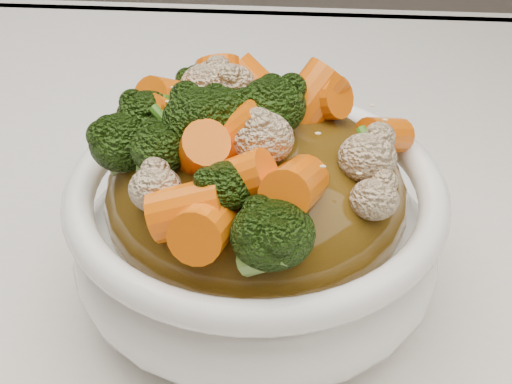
# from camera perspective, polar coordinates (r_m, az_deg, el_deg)

# --- Properties ---
(tablecloth) EXTENTS (1.20, 0.80, 0.04)m
(tablecloth) POSITION_cam_1_polar(r_m,az_deg,el_deg) (0.44, 2.01, -10.93)
(tablecloth) COLOR silver
(tablecloth) RESTS_ON dining_table
(bowl) EXTENTS (0.25, 0.25, 0.08)m
(bowl) POSITION_cam_1_polar(r_m,az_deg,el_deg) (0.42, -0.00, -3.22)
(bowl) COLOR white
(bowl) RESTS_ON tablecloth
(sauce_base) EXTENTS (0.20, 0.20, 0.08)m
(sauce_base) POSITION_cam_1_polar(r_m,az_deg,el_deg) (0.40, -0.00, -0.31)
(sauce_base) COLOR #4F360D
(sauce_base) RESTS_ON bowl
(carrots) EXTENTS (0.20, 0.20, 0.04)m
(carrots) POSITION_cam_1_polar(r_m,az_deg,el_deg) (0.37, -0.00, 6.63)
(carrots) COLOR orange
(carrots) RESTS_ON sauce_base
(broccoli) EXTENTS (0.20, 0.20, 0.04)m
(broccoli) POSITION_cam_1_polar(r_m,az_deg,el_deg) (0.37, -0.00, 6.51)
(broccoli) COLOR black
(broccoli) RESTS_ON sauce_base
(cauliflower) EXTENTS (0.20, 0.20, 0.03)m
(cauliflower) POSITION_cam_1_polar(r_m,az_deg,el_deg) (0.37, -0.00, 6.27)
(cauliflower) COLOR beige
(cauliflower) RESTS_ON sauce_base
(scallions) EXTENTS (0.15, 0.15, 0.02)m
(scallions) POSITION_cam_1_polar(r_m,az_deg,el_deg) (0.37, -0.00, 6.75)
(scallions) COLOR #3C761B
(scallions) RESTS_ON sauce_base
(sesame_seeds) EXTENTS (0.18, 0.18, 0.01)m
(sesame_seeds) POSITION_cam_1_polar(r_m,az_deg,el_deg) (0.37, -0.00, 6.75)
(sesame_seeds) COLOR beige
(sesame_seeds) RESTS_ON sauce_base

